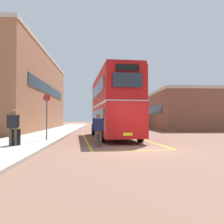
# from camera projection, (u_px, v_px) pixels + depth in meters

# --- Properties ---
(ground_plane) EXTENTS (135.60, 135.60, 0.00)m
(ground_plane) POSITION_uv_depth(u_px,v_px,m) (117.00, 132.00, 26.12)
(ground_plane) COLOR brown
(sidewalk_left) EXTENTS (4.00, 57.60, 0.14)m
(sidewalk_left) POSITION_uv_depth(u_px,v_px,m) (58.00, 131.00, 28.18)
(sidewalk_left) COLOR #A39E93
(sidewalk_left) RESTS_ON ground
(brick_building_left) EXTENTS (5.47, 24.99, 9.41)m
(brick_building_left) POSITION_uv_depth(u_px,v_px,m) (27.00, 92.00, 30.89)
(brick_building_left) COLOR #9E6647
(brick_building_left) RESTS_ON ground
(depot_building_right) EXTENTS (9.08, 18.01, 5.09)m
(depot_building_right) POSITION_uv_depth(u_px,v_px,m) (181.00, 111.00, 36.13)
(depot_building_right) COLOR brown
(depot_building_right) RESTS_ON ground
(double_decker_bus) EXTENTS (3.45, 10.68, 4.75)m
(double_decker_bus) POSITION_uv_depth(u_px,v_px,m) (113.00, 105.00, 18.80)
(double_decker_bus) COLOR black
(double_decker_bus) RESTS_ON ground
(single_deck_bus) EXTENTS (3.26, 8.55, 3.02)m
(single_deck_bus) POSITION_uv_depth(u_px,v_px,m) (127.00, 117.00, 39.35)
(single_deck_bus) COLOR black
(single_deck_bus) RESTS_ON ground
(pedestrian_boarding) EXTENTS (0.59, 0.26, 1.75)m
(pedestrian_boarding) POSITION_uv_depth(u_px,v_px,m) (98.00, 127.00, 13.01)
(pedestrian_boarding) COLOR #473828
(pedestrian_boarding) RESTS_ON ground
(pedestrian_waiting_near) EXTENTS (0.58, 0.37, 1.80)m
(pedestrian_waiting_near) POSITION_uv_depth(u_px,v_px,m) (13.00, 124.00, 12.39)
(pedestrian_waiting_near) COLOR #473828
(pedestrian_waiting_near) RESTS_ON sidewalk_left
(litter_bin) EXTENTS (0.55, 0.55, 0.86)m
(litter_bin) POSITION_uv_depth(u_px,v_px,m) (15.00, 137.00, 12.60)
(litter_bin) COLOR black
(litter_bin) RESTS_ON sidewalk_left
(bus_stop_sign) EXTENTS (0.43, 0.13, 2.87)m
(bus_stop_sign) POSITION_uv_depth(u_px,v_px,m) (47.00, 113.00, 15.57)
(bus_stop_sign) COLOR #4C4C51
(bus_stop_sign) RESTS_ON sidewalk_left
(bay_marking_yellow) EXTENTS (5.29, 12.87, 0.01)m
(bay_marking_yellow) POSITION_uv_depth(u_px,v_px,m) (116.00, 140.00, 16.83)
(bay_marking_yellow) COLOR gold
(bay_marking_yellow) RESTS_ON ground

